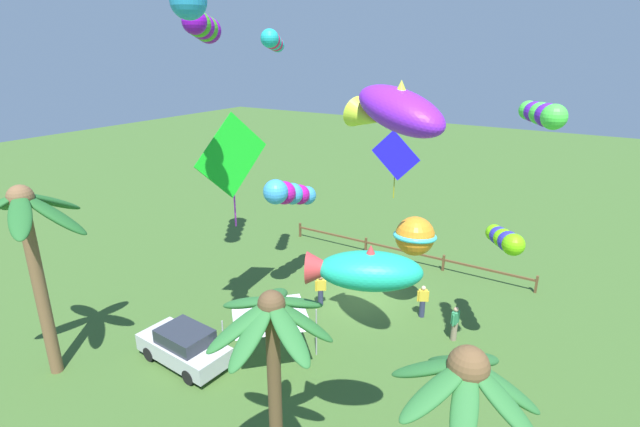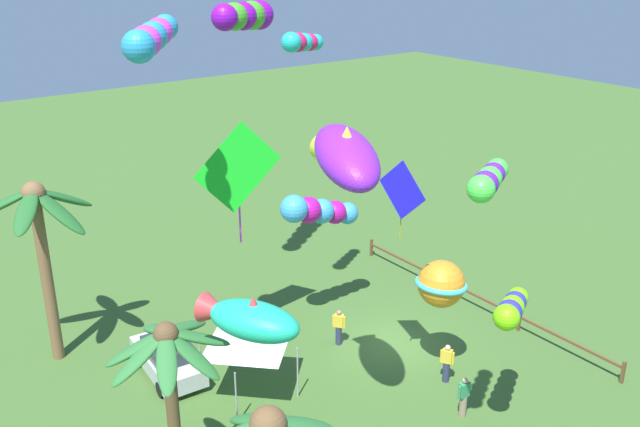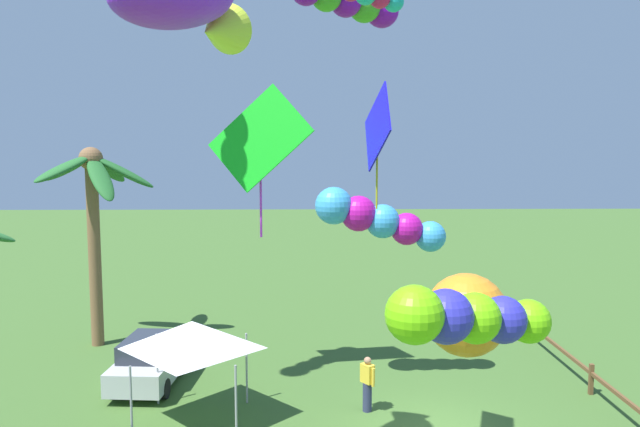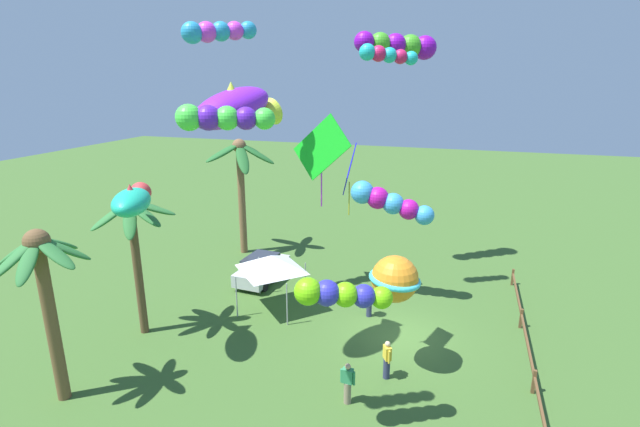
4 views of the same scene
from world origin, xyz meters
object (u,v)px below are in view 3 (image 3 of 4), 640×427
at_px(kite_tube_3, 468,318).
at_px(kite_ball_6, 466,315).
at_px(palm_tree_2, 93,195).
at_px(parked_car_0, 152,360).
at_px(kite_diamond_1, 260,140).
at_px(kite_tube_10, 351,2).
at_px(kite_diamond_7, 377,128).
at_px(spectator_2, 367,384).
at_px(kite_tube_4, 377,219).
at_px(festival_tent, 192,335).

xyz_separation_m(kite_tube_3, kite_ball_6, (3.97, -1.05, -1.07)).
distance_m(palm_tree_2, parked_car_0, 6.98).
distance_m(parked_car_0, kite_diamond_1, 7.80).
bearing_deg(kite_diamond_1, kite_tube_10, -36.58).
height_order(kite_diamond_7, kite_tube_10, kite_tube_10).
bearing_deg(kite_tube_10, spectator_2, -179.36).
relative_size(parked_car_0, spectator_2, 2.52).
bearing_deg(kite_diamond_7, kite_ball_6, -99.96).
xyz_separation_m(parked_car_0, kite_ball_6, (-6.17, -8.36, 3.15)).
distance_m(palm_tree_2, kite_tube_3, 17.39).
xyz_separation_m(kite_tube_3, kite_diamond_7, (4.30, 0.85, 2.90)).
distance_m(spectator_2, kite_diamond_1, 7.93).
distance_m(palm_tree_2, kite_diamond_1, 7.78).
bearing_deg(kite_diamond_1, kite_diamond_7, -153.64).
xyz_separation_m(parked_car_0, kite_tube_10, (4.24, -6.59, 12.10)).
bearing_deg(spectator_2, kite_tube_4, -12.51).
height_order(spectator_2, kite_ball_6, kite_ball_6).
relative_size(spectator_2, kite_tube_3, 0.58).
bearing_deg(festival_tent, palm_tree_2, 36.10).
bearing_deg(kite_diamond_7, kite_tube_3, -168.80).
distance_m(kite_diamond_1, kite_tube_10, 7.28).
distance_m(kite_tube_3, kite_ball_6, 4.24).
relative_size(palm_tree_2, festival_tent, 2.63).
distance_m(kite_tube_3, kite_tube_10, 16.41).
bearing_deg(kite_tube_4, kite_diamond_1, 85.00).
bearing_deg(parked_car_0, kite_diamond_1, -88.42).
relative_size(spectator_2, kite_diamond_7, 0.58).
distance_m(parked_car_0, kite_tube_10, 14.41).
xyz_separation_m(parked_car_0, kite_diamond_1, (0.10, -3.52, 6.96)).
bearing_deg(parked_car_0, palm_tree_2, 38.22).
xyz_separation_m(spectator_2, kite_tube_4, (2.01, -0.45, 4.46)).
distance_m(kite_ball_6, kite_tube_10, 13.84).
relative_size(kite_tube_3, kite_tube_10, 0.67).
bearing_deg(parked_car_0, kite_tube_4, -91.75).
bearing_deg(kite_tube_10, parked_car_0, 122.75).
bearing_deg(palm_tree_2, kite_tube_3, -143.53).
bearing_deg(kite_ball_6, kite_tube_3, 165.19).
bearing_deg(festival_tent, kite_tube_10, -33.45).
height_order(spectator_2, kite_tube_10, kite_tube_10).
xyz_separation_m(kite_tube_3, kite_tube_10, (14.38, 0.72, 7.87)).
bearing_deg(kite_tube_4, parked_car_0, 88.25).
relative_size(palm_tree_2, spectator_2, 4.73).
height_order(festival_tent, kite_tube_3, kite_tube_3).
bearing_deg(kite_tube_10, kite_ball_6, -170.37).
xyz_separation_m(palm_tree_2, kite_tube_10, (0.41, -9.61, 7.10)).
xyz_separation_m(kite_diamond_1, kite_tube_4, (-0.31, -3.59, -2.44)).
bearing_deg(kite_diamond_7, parked_car_0, 47.89).
distance_m(kite_tube_4, kite_tube_10, 8.80).
distance_m(spectator_2, kite_tube_4, 4.91).
bearing_deg(festival_tent, parked_car_0, 33.10).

